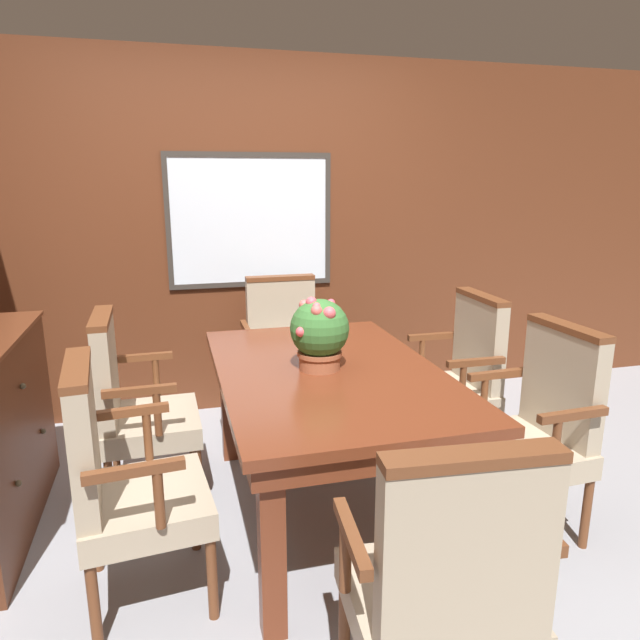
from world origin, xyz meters
TOP-DOWN VIEW (x-y plane):
  - ground_plane at (0.00, 0.00)m, footprint 14.00×14.00m
  - wall_back at (0.00, 1.71)m, footprint 7.20×0.08m
  - dining_table at (0.17, 0.18)m, footprint 1.02×1.63m
  - chair_right_far at (1.07, 0.55)m, footprint 0.49×0.57m
  - chair_left_near at (-0.75, -0.20)m, footprint 0.52×0.59m
  - chair_head_far at (0.20, 1.35)m, footprint 0.56×0.48m
  - chair_right_near at (1.08, -0.17)m, footprint 0.50×0.58m
  - chair_head_near at (0.17, -1.05)m, footprint 0.59×0.52m
  - chair_left_far at (-0.74, 0.57)m, footprint 0.49×0.57m
  - potted_plant at (0.13, 0.19)m, footprint 0.28×0.28m

SIDE VIEW (x-z plane):
  - ground_plane at x=0.00m, z-range 0.00..0.00m
  - chair_right_far at x=1.07m, z-range 0.03..1.03m
  - chair_left_near at x=-0.75m, z-range 0.03..1.03m
  - chair_head_far at x=0.20m, z-range 0.03..1.03m
  - chair_right_near at x=1.08m, z-range 0.03..1.03m
  - chair_head_near at x=0.17m, z-range 0.03..1.03m
  - chair_left_far at x=-0.74m, z-range 0.03..1.03m
  - dining_table at x=0.17m, z-range 0.28..1.04m
  - potted_plant at x=0.13m, z-range 0.76..1.11m
  - wall_back at x=0.00m, z-range 0.00..2.45m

